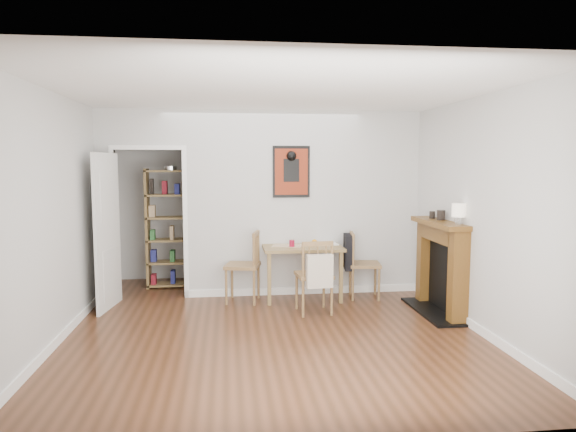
{
  "coord_description": "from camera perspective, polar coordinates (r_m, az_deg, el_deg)",
  "views": [
    {
      "loc": [
        -0.49,
        -5.79,
        1.86
      ],
      "look_at": [
        0.27,
        0.6,
        1.21
      ],
      "focal_mm": 32.0,
      "sensor_mm": 36.0,
      "label": 1
    }
  ],
  "objects": [
    {
      "name": "chair_left",
      "position": [
        6.98,
        -5.07,
        -5.61
      ],
      "size": [
        0.57,
        0.57,
        0.96
      ],
      "color": "olive",
      "rests_on": "ground"
    },
    {
      "name": "mantel_lamp",
      "position": [
        6.25,
        18.43,
        0.48
      ],
      "size": [
        0.16,
        0.16,
        0.24
      ],
      "color": "silver",
      "rests_on": "fireplace"
    },
    {
      "name": "placemat",
      "position": [
        7.09,
        -0.08,
        -3.3
      ],
      "size": [
        0.47,
        0.4,
        0.0
      ],
      "primitive_type": "cube",
      "rotation": [
        0.0,
        0.0,
        -0.25
      ],
      "color": "beige",
      "rests_on": "dining_table"
    },
    {
      "name": "chair_front",
      "position": [
        6.44,
        2.92,
        -6.62
      ],
      "size": [
        0.5,
        0.56,
        0.93
      ],
      "color": "olive",
      "rests_on": "ground"
    },
    {
      "name": "ceramic_jar_a",
      "position": [
        6.69,
        16.63,
        0.1
      ],
      "size": [
        0.11,
        0.11,
        0.13
      ],
      "primitive_type": "cylinder",
      "color": "black",
      "rests_on": "fireplace"
    },
    {
      "name": "ceramic_jar_b",
      "position": [
        6.85,
        15.73,
        0.12
      ],
      "size": [
        0.08,
        0.08,
        0.09
      ],
      "primitive_type": "cylinder",
      "color": "black",
      "rests_on": "fireplace"
    },
    {
      "name": "ground",
      "position": [
        6.1,
        -1.87,
        -11.95
      ],
      "size": [
        5.2,
        5.2,
        0.0
      ],
      "primitive_type": "plane",
      "color": "#562F1B",
      "rests_on": "ground"
    },
    {
      "name": "fireplace",
      "position": [
        6.71,
        16.69,
        -5.12
      ],
      "size": [
        0.45,
        1.25,
        1.16
      ],
      "color": "brown",
      "rests_on": "ground"
    },
    {
      "name": "notebook",
      "position": [
        7.21,
        4.2,
        -3.11
      ],
      "size": [
        0.34,
        0.26,
        0.02
      ],
      "primitive_type": "cube",
      "rotation": [
        0.0,
        0.0,
        0.1
      ],
      "color": "white",
      "rests_on": "dining_table"
    },
    {
      "name": "red_glass",
      "position": [
        6.98,
        0.44,
        -3.07
      ],
      "size": [
        0.07,
        0.07,
        0.09
      ],
      "primitive_type": "cylinder",
      "color": "maroon",
      "rests_on": "dining_table"
    },
    {
      "name": "orange_fruit",
      "position": [
        7.19,
        2.95,
        -2.89
      ],
      "size": [
        0.07,
        0.07,
        0.07
      ],
      "primitive_type": "sphere",
      "color": "#FF9F0D",
      "rests_on": "dining_table"
    },
    {
      "name": "bookshelf",
      "position": [
        7.92,
        -12.76,
        -1.4
      ],
      "size": [
        0.75,
        0.3,
        1.79
      ],
      "color": "olive",
      "rests_on": "ground"
    },
    {
      "name": "chair_right",
      "position": [
        7.22,
        8.33,
        -5.29
      ],
      "size": [
        0.58,
        0.52,
        0.92
      ],
      "color": "olive",
      "rests_on": "ground"
    },
    {
      "name": "room_shell",
      "position": [
        7.18,
        -2.03,
        1.32
      ],
      "size": [
        5.2,
        5.2,
        5.2
      ],
      "color": "beige",
      "rests_on": "ground"
    },
    {
      "name": "dining_table",
      "position": [
        7.07,
        1.6,
        -4.07
      ],
      "size": [
        1.08,
        0.69,
        0.74
      ],
      "color": "olive",
      "rests_on": "ground"
    }
  ]
}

